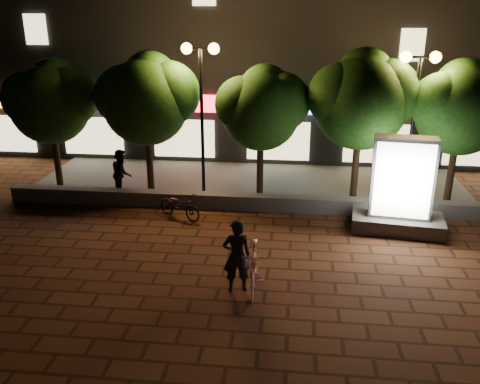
# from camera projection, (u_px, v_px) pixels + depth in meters

# --- Properties ---
(ground) EXTENTS (80.00, 80.00, 0.00)m
(ground) POSITION_uv_depth(u_px,v_px,m) (225.00, 266.00, 13.12)
(ground) COLOR #512E19
(ground) RESTS_ON ground
(retaining_wall) EXTENTS (16.00, 0.45, 0.50)m
(retaining_wall) POSITION_uv_depth(u_px,v_px,m) (242.00, 202.00, 16.76)
(retaining_wall) COLOR #62605B
(retaining_wall) RESTS_ON ground
(sidewalk) EXTENTS (16.00, 5.00, 0.08)m
(sidewalk) POSITION_uv_depth(u_px,v_px,m) (249.00, 183.00, 19.17)
(sidewalk) COLOR #62605B
(sidewalk) RESTS_ON ground
(building_block) EXTENTS (28.00, 8.12, 11.30)m
(building_block) POSITION_uv_depth(u_px,v_px,m) (262.00, 38.00, 23.51)
(building_block) COLOR black
(building_block) RESTS_ON ground
(tree_far_left) EXTENTS (3.36, 2.80, 4.63)m
(tree_far_left) POSITION_uv_depth(u_px,v_px,m) (51.00, 99.00, 17.79)
(tree_far_left) COLOR #301F13
(tree_far_left) RESTS_ON sidewalk
(tree_left) EXTENTS (3.60, 3.00, 4.89)m
(tree_left) POSITION_uv_depth(u_px,v_px,m) (147.00, 96.00, 17.38)
(tree_left) COLOR #301F13
(tree_left) RESTS_ON sidewalk
(tree_mid) EXTENTS (3.24, 2.70, 4.50)m
(tree_mid) POSITION_uv_depth(u_px,v_px,m) (263.00, 105.00, 17.05)
(tree_mid) COLOR #301F13
(tree_mid) RESTS_ON sidewalk
(tree_right) EXTENTS (3.72, 3.10, 5.07)m
(tree_right) POSITION_uv_depth(u_px,v_px,m) (363.00, 97.00, 16.58)
(tree_right) COLOR #301F13
(tree_right) RESTS_ON sidewalk
(tree_far_right) EXTENTS (3.48, 2.90, 4.76)m
(tree_far_right) POSITION_uv_depth(u_px,v_px,m) (462.00, 105.00, 16.32)
(tree_far_right) COLOR #301F13
(tree_far_right) RESTS_ON sidewalk
(street_lamp_left) EXTENTS (1.26, 0.36, 5.18)m
(street_lamp_left) POSITION_uv_depth(u_px,v_px,m) (201.00, 81.00, 16.73)
(street_lamp_left) COLOR black
(street_lamp_left) RESTS_ON sidewalk
(street_lamp_right) EXTENTS (1.26, 0.36, 4.98)m
(street_lamp_right) POSITION_uv_depth(u_px,v_px,m) (417.00, 89.00, 16.06)
(street_lamp_right) COLOR black
(street_lamp_right) RESTS_ON sidewalk
(ad_kiosk) EXTENTS (2.81, 1.66, 2.89)m
(ad_kiosk) POSITION_uv_depth(u_px,v_px,m) (401.00, 194.00, 14.85)
(ad_kiosk) COLOR #62605B
(ad_kiosk) RESTS_ON ground
(scooter_pink) EXTENTS (0.60, 1.89, 1.12)m
(scooter_pink) POSITION_uv_depth(u_px,v_px,m) (254.00, 268.00, 11.87)
(scooter_pink) COLOR pink
(scooter_pink) RESTS_ON ground
(rider) EXTENTS (0.75, 0.59, 1.82)m
(rider) POSITION_uv_depth(u_px,v_px,m) (237.00, 256.00, 11.69)
(rider) COLOR black
(rider) RESTS_ON ground
(scooter_parked) EXTENTS (1.69, 1.26, 0.85)m
(scooter_parked) POSITION_uv_depth(u_px,v_px,m) (180.00, 206.00, 15.96)
(scooter_parked) COLOR black
(scooter_parked) RESTS_ON ground
(pedestrian) EXTENTS (0.89, 1.00, 1.70)m
(pedestrian) POSITION_uv_depth(u_px,v_px,m) (122.00, 173.00, 17.43)
(pedestrian) COLOR black
(pedestrian) RESTS_ON sidewalk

